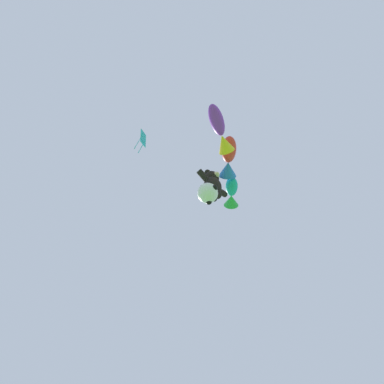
% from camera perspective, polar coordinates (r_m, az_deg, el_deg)
% --- Properties ---
extents(teddy_bear_kite, '(2.05, 0.90, 2.08)m').
position_cam_1_polar(teddy_bear_kite, '(12.85, 4.57, 1.91)').
color(teddy_bear_kite, black).
extents(soccer_ball_kite, '(1.03, 1.02, 0.95)m').
position_cam_1_polar(soccer_ball_kite, '(11.47, 3.52, -0.28)').
color(soccer_ball_kite, white).
extents(fish_kite_teal, '(1.82, 1.77, 0.84)m').
position_cam_1_polar(fish_kite_teal, '(14.52, 8.75, -0.34)').
color(fish_kite_teal, '#19ADB2').
extents(fish_kite_crimson, '(2.17, 2.16, 0.95)m').
position_cam_1_polar(fish_kite_crimson, '(13.77, 8.07, 7.15)').
color(fish_kite_crimson, red).
extents(fish_kite_violet, '(2.43, 1.63, 0.78)m').
position_cam_1_polar(fish_kite_violet, '(12.39, 6.36, 13.11)').
color(fish_kite_violet, purple).
extents(diamond_kite, '(0.89, 0.71, 2.70)m').
position_cam_1_polar(diamond_kite, '(14.91, -10.93, 11.38)').
color(diamond_kite, '#19ADB2').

